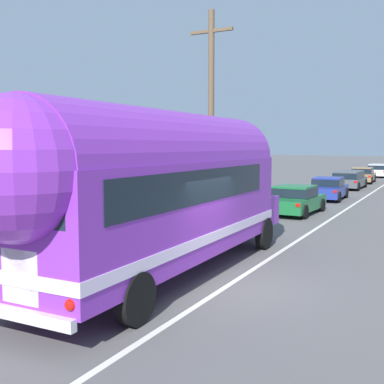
{
  "coord_description": "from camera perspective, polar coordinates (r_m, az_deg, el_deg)",
  "views": [
    {
      "loc": [
        4.35,
        -9.95,
        3.27
      ],
      "look_at": [
        -1.98,
        1.99,
        1.95
      ],
      "focal_mm": 44.54,
      "sensor_mm": 36.0,
      "label": 1
    }
  ],
  "objects": [
    {
      "name": "ground_plane",
      "position": [
        11.34,
        4.21,
        -11.19
      ],
      "size": [
        300.0,
        300.0,
        0.0
      ],
      "primitive_type": "plane",
      "color": "#565454"
    },
    {
      "name": "painted_bus",
      "position": [
        11.38,
        -4.25,
        0.7
      ],
      "size": [
        2.71,
        11.8,
        4.12
      ],
      "color": "purple",
      "rests_on": "ground"
    },
    {
      "name": "car_third",
      "position": [
        37.99,
        18.32,
        1.56
      ],
      "size": [
        2.01,
        4.8,
        1.37
      ],
      "color": "#474C51",
      "rests_on": "ground"
    },
    {
      "name": "car_fourth",
      "position": [
        44.64,
        19.77,
        1.99
      ],
      "size": [
        2.03,
        4.5,
        1.37
      ],
      "color": "olive",
      "rests_on": "ground"
    },
    {
      "name": "car_fifth",
      "position": [
        53.3,
        21.47,
        2.52
      ],
      "size": [
        1.96,
        4.84,
        1.37
      ],
      "color": "silver",
      "rests_on": "ground"
    },
    {
      "name": "utility_pole",
      "position": [
        19.02,
        2.3,
        9.05
      ],
      "size": [
        1.8,
        0.24,
        8.5
      ],
      "color": "brown",
      "rests_on": "ground"
    },
    {
      "name": "car_lead",
      "position": [
        23.33,
        12.25,
        -0.8
      ],
      "size": [
        2.11,
        4.37,
        1.37
      ],
      "color": "#196633",
      "rests_on": "ground"
    },
    {
      "name": "lane_markings",
      "position": [
        22.97,
        12.7,
        -2.73
      ],
      "size": [
        3.55,
        80.0,
        0.01
      ],
      "color": "silver",
      "rests_on": "ground"
    },
    {
      "name": "car_second",
      "position": [
        30.01,
        16.0,
        0.49
      ],
      "size": [
        1.98,
        4.28,
        1.37
      ],
      "color": "navy",
      "rests_on": "ground"
    }
  ]
}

